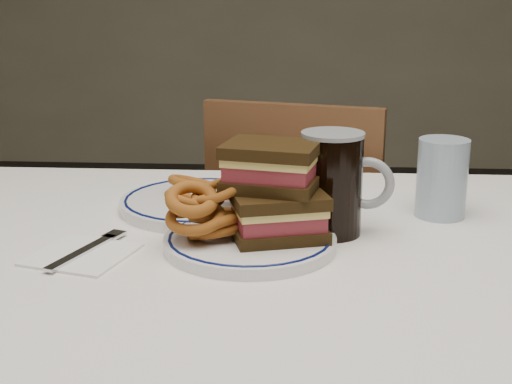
# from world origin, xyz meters

# --- Properties ---
(dining_table) EXTENTS (1.27, 0.87, 0.75)m
(dining_table) POSITION_xyz_m (0.00, 0.00, 0.64)
(dining_table) COLOR white
(dining_table) RESTS_ON floor
(chair_far) EXTENTS (0.49, 0.49, 0.87)m
(chair_far) POSITION_xyz_m (0.13, 0.66, 0.47)
(chair_far) COLOR #4E3419
(chair_far) RESTS_ON floor
(main_plate) EXTENTS (0.25, 0.25, 0.02)m
(main_plate) POSITION_xyz_m (0.05, -0.01, 0.76)
(main_plate) COLOR white
(main_plate) RESTS_ON dining_table
(reuben_sandwich) EXTENTS (0.16, 0.15, 0.13)m
(reuben_sandwich) POSITION_xyz_m (0.09, -0.00, 0.83)
(reuben_sandwich) COLOR black
(reuben_sandwich) RESTS_ON main_plate
(onion_rings_main) EXTENTS (0.12, 0.13, 0.11)m
(onion_rings_main) POSITION_xyz_m (-0.01, -0.01, 0.80)
(onion_rings_main) COLOR brown
(onion_rings_main) RESTS_ON main_plate
(ketchup_ramekin) EXTENTS (0.05, 0.05, 0.03)m
(ketchup_ramekin) POSITION_xyz_m (0.01, 0.09, 0.78)
(ketchup_ramekin) COLOR silver
(ketchup_ramekin) RESTS_ON main_plate
(beer_mug) EXTENTS (0.14, 0.09, 0.16)m
(beer_mug) POSITION_xyz_m (0.17, 0.06, 0.83)
(beer_mug) COLOR black
(beer_mug) RESTS_ON dining_table
(water_glass) EXTENTS (0.08, 0.08, 0.13)m
(water_glass) POSITION_xyz_m (0.35, 0.16, 0.81)
(water_glass) COLOR #99B2C5
(water_glass) RESTS_ON dining_table
(far_plate) EXTENTS (0.27, 0.27, 0.02)m
(far_plate) POSITION_xyz_m (-0.04, 0.17, 0.76)
(far_plate) COLOR white
(far_plate) RESTS_ON dining_table
(onion_rings_far) EXTENTS (0.13, 0.13, 0.06)m
(onion_rings_far) POSITION_xyz_m (-0.04, 0.18, 0.78)
(onion_rings_far) COLOR brown
(onion_rings_far) RESTS_ON far_plate
(napkin_fork) EXTENTS (0.16, 0.17, 0.01)m
(napkin_fork) POSITION_xyz_m (-0.18, -0.05, 0.75)
(napkin_fork) COLOR white
(napkin_fork) RESTS_ON dining_table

